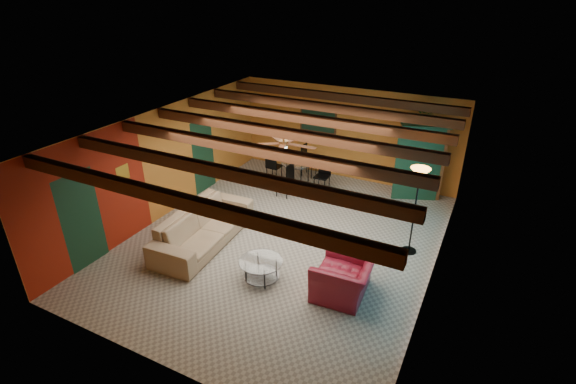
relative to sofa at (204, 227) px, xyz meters
The scene contains 11 objects.
room 2.70m from the sofa, 31.98° to the left, with size 6.52×8.01×2.71m.
sofa is the anchor object (origin of this frame).
armchair 3.42m from the sofa, ahead, with size 1.20×1.05×0.78m, color maroon.
coffee_table 1.92m from the sofa, 17.91° to the right, with size 0.86×0.86×0.44m, color silver, non-canonical shape.
dining_table 3.73m from the sofa, 81.40° to the left, with size 1.89×1.89×0.98m, color silver, non-canonical shape.
armoire 5.96m from the sofa, 50.46° to the left, with size 1.14×0.56×2.00m, color brown.
floor_lamp 4.60m from the sofa, 22.14° to the left, with size 0.41×0.41×2.00m, color black, non-canonical shape.
ceiling_fan 2.66m from the sofa, 28.98° to the left, with size 1.50×1.50×0.44m, color #472614, non-canonical shape.
painting 5.03m from the sofa, 82.07° to the left, with size 1.05×0.03×0.65m, color black.
potted_plant 6.21m from the sofa, 50.46° to the left, with size 0.46×0.40×0.51m, color #26661E.
vase 3.79m from the sofa, 81.40° to the left, with size 0.20×0.20×0.21m, color orange.
Camera 1 is at (3.81, -7.35, 5.34)m, focal length 26.61 mm.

